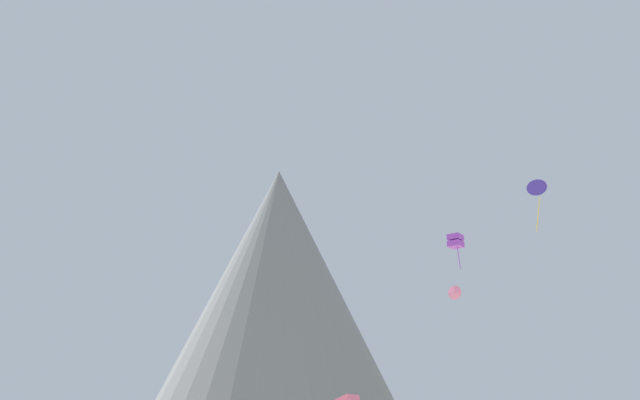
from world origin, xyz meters
TOP-DOWN VIEW (x-y plane):
  - rock_massif at (3.21, 100.95)m, footprint 50.64×50.64m
  - kite_violet_high at (18.76, 52.88)m, footprint 1.87×1.87m
  - kite_indigo_high at (23.85, 42.17)m, footprint 2.09×1.64m
  - kite_pink_mid at (19.79, 58.21)m, footprint 1.31×1.11m

SIDE VIEW (x-z plane):
  - kite_pink_mid at x=19.79m, z-range 22.70..24.23m
  - rock_massif at x=3.21m, z-range -1.13..50.72m
  - kite_violet_high at x=18.76m, z-range 25.90..29.48m
  - kite_indigo_high at x=23.85m, z-range 27.43..32.49m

